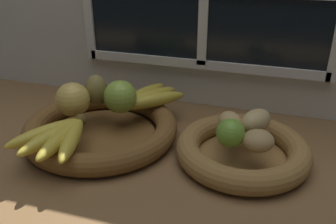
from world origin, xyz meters
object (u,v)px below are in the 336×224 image
object	(u,v)px
banana_bunch_back	(146,98)
potato_small	(258,140)
apple_green_back	(120,97)
pear_brown	(96,90)
fruit_bowl_right	(242,150)
fruit_bowl_left	(101,129)
apple_golden_left	(73,99)
potato_back	(256,121)
banana_bunch_front	(58,136)
lime_near	(230,134)
potato_oblong	(230,122)

from	to	relation	value
banana_bunch_back	potato_small	xyz separation A→B (cm)	(28.17, -13.58, 0.43)
apple_green_back	pear_brown	bearing A→B (deg)	166.66
fruit_bowl_right	potato_small	world-z (taller)	potato_small
fruit_bowl_left	apple_golden_left	distance (cm)	9.32
fruit_bowl_left	potato_small	distance (cm)	36.14
apple_green_back	potato_back	size ratio (longest dim) A/B	0.96
banana_bunch_front	potato_back	bearing A→B (deg)	23.54
apple_golden_left	lime_near	xyz separation A→B (cm)	(36.84, -3.66, -1.06)
apple_golden_left	potato_back	bearing A→B (deg)	5.72
apple_golden_left	lime_near	size ratio (longest dim) A/B	1.37
fruit_bowl_left	potato_small	size ratio (longest dim) A/B	5.70
pear_brown	potato_oblong	bearing A→B (deg)	-6.46
pear_brown	fruit_bowl_left	bearing A→B (deg)	-59.17
apple_green_back	fruit_bowl_right	bearing A→B (deg)	-9.08
potato_back	banana_bunch_back	bearing A→B (deg)	166.63
banana_bunch_back	potato_back	bearing A→B (deg)	-13.37
fruit_bowl_left	potato_back	xyz separation A→B (cm)	(34.57, 4.14, 5.15)
fruit_bowl_right	potato_oblong	distance (cm)	6.44
fruit_bowl_right	banana_bunch_front	distance (cm)	38.16
potato_small	potato_back	distance (cm)	7.25
fruit_bowl_left	potato_back	world-z (taller)	potato_back
apple_golden_left	fruit_bowl_right	bearing A→B (deg)	-0.03
pear_brown	lime_near	bearing A→B (deg)	-16.40
pear_brown	potato_oblong	xyz separation A→B (cm)	(33.12, -3.75, -1.81)
pear_brown	apple_green_back	bearing A→B (deg)	-13.34
pear_brown	potato_oblong	world-z (taller)	pear_brown
fruit_bowl_left	apple_green_back	size ratio (longest dim) A/B	4.55
fruit_bowl_right	pear_brown	size ratio (longest dim) A/B	3.52
banana_bunch_front	banana_bunch_back	xyz separation A→B (cm)	(10.72, 22.88, 0.13)
apple_green_back	lime_near	bearing A→B (deg)	-17.18
apple_golden_left	potato_small	distance (cm)	42.44
banana_bunch_front	apple_golden_left	bearing A→B (deg)	105.38
fruit_bowl_left	banana_bunch_front	xyz separation A→B (cm)	(-3.19, -12.31, 4.17)
apple_green_back	pear_brown	world-z (taller)	pear_brown
banana_bunch_back	lime_near	xyz separation A→B (cm)	(22.73, -14.21, 1.23)
banana_bunch_back	potato_oblong	xyz separation A→B (cm)	(21.78, -7.93, 0.51)
potato_small	potato_back	size ratio (longest dim) A/B	0.77
pear_brown	potato_small	world-z (taller)	pear_brown
banana_bunch_front	banana_bunch_back	bearing A→B (deg)	64.89
potato_small	banana_bunch_front	bearing A→B (deg)	-166.55
apple_golden_left	pear_brown	size ratio (longest dim) A/B	0.99
banana_bunch_front	lime_near	world-z (taller)	lime_near
potato_oblong	potato_back	bearing A→B (deg)	15.95
fruit_bowl_left	potato_small	bearing A→B (deg)	-4.82
fruit_bowl_left	banana_bunch_front	world-z (taller)	banana_bunch_front
lime_near	apple_golden_left	bearing A→B (deg)	174.32
fruit_bowl_left	pear_brown	distance (cm)	9.96
apple_green_back	potato_back	world-z (taller)	apple_green_back
fruit_bowl_left	banana_bunch_front	distance (cm)	13.39
fruit_bowl_right	pear_brown	bearing A→B (deg)	170.08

